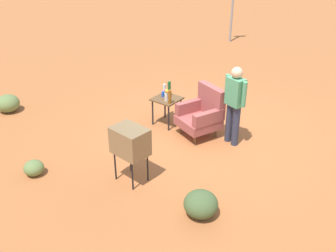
# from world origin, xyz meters

# --- Properties ---
(ground_plane) EXTENTS (60.00, 60.00, 0.00)m
(ground_plane) POSITION_xyz_m (0.00, 0.00, 0.00)
(ground_plane) COLOR #AD6033
(armchair) EXTENTS (0.99, 1.00, 1.06)m
(armchair) POSITION_xyz_m (-0.13, -0.04, 0.50)
(armchair) COLOR brown
(armchair) RESTS_ON ground
(side_table) EXTENTS (0.56, 0.56, 0.63)m
(side_table) POSITION_xyz_m (-1.02, -0.12, 0.54)
(side_table) COLOR black
(side_table) RESTS_ON ground
(tv_on_stand) EXTENTS (0.64, 0.49, 1.03)m
(tv_on_stand) POSITION_xyz_m (-0.19, -2.20, 0.78)
(tv_on_stand) COLOR black
(tv_on_stand) RESTS_ON ground
(person_standing) EXTENTS (0.54, 0.32, 1.64)m
(person_standing) POSITION_xyz_m (0.56, 0.02, 0.94)
(person_standing) COLOR #2D3347
(person_standing) RESTS_ON ground
(road_sign) EXTENTS (0.33, 0.33, 2.44)m
(road_sign) POSITION_xyz_m (-3.27, 6.77, 1.38)
(road_sign) COLOR gray
(road_sign) RESTS_ON ground
(bottle_short_clear) EXTENTS (0.06, 0.06, 0.20)m
(bottle_short_clear) POSITION_xyz_m (-1.26, 0.10, 0.73)
(bottle_short_clear) COLOR silver
(bottle_short_clear) RESTS_ON side_table
(bottle_wine_green) EXTENTS (0.07, 0.07, 0.32)m
(bottle_wine_green) POSITION_xyz_m (-1.08, 0.05, 0.79)
(bottle_wine_green) COLOR #1E5623
(bottle_wine_green) RESTS_ON side_table
(soda_can_blue) EXTENTS (0.07, 0.07, 0.12)m
(soda_can_blue) POSITION_xyz_m (-1.14, -0.10, 0.69)
(soda_can_blue) COLOR blue
(soda_can_blue) RESTS_ON side_table
(bottle_tall_amber) EXTENTS (0.07, 0.07, 0.30)m
(bottle_tall_amber) POSITION_xyz_m (-0.81, -0.29, 0.78)
(bottle_tall_amber) COLOR brown
(bottle_tall_amber) RESTS_ON side_table
(flower_vase) EXTENTS (0.15, 0.09, 0.27)m
(flower_vase) POSITION_xyz_m (-0.94, -0.22, 0.78)
(flower_vase) COLOR silver
(flower_vase) RESTS_ON side_table
(shrub_near) EXTENTS (0.36, 0.36, 0.28)m
(shrub_near) POSITION_xyz_m (-1.70, -3.15, 0.14)
(shrub_near) COLOR olive
(shrub_near) RESTS_ON ground
(shrub_mid) EXTENTS (0.54, 0.54, 0.42)m
(shrub_mid) POSITION_xyz_m (-4.44, -1.94, 0.21)
(shrub_mid) COLOR olive
(shrub_mid) RESTS_ON ground
(shrub_lone) EXTENTS (0.54, 0.54, 0.41)m
(shrub_lone) POSITION_xyz_m (1.28, -2.23, 0.21)
(shrub_lone) COLOR #475B33
(shrub_lone) RESTS_ON ground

